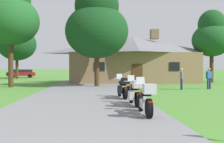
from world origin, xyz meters
name	(u,v)px	position (x,y,z in m)	size (l,w,h in m)	color
ground_plane	(88,88)	(0.00, 20.00, 0.00)	(500.00, 500.00, 0.00)	#4C8433
asphalt_driveway	(87,89)	(0.00, 18.00, 0.03)	(6.40, 80.00, 0.06)	slate
motorcycle_yellow_nearest_to_camera	(145,99)	(2.37, 6.58, 0.62)	(0.66, 2.08, 1.30)	black
motorcycle_red_second_in_row	(135,93)	(2.36, 8.87, 0.61)	(0.76, 2.08, 1.30)	black
motorcycle_black_farthest_in_row	(123,88)	(2.14, 11.73, 0.61)	(0.86, 2.08, 1.30)	black
stone_lodge	(133,59)	(5.00, 28.09, 2.69)	(14.83, 6.88, 6.13)	#896B4C
bystander_blue_shirt_near_lodge	(209,77)	(9.67, 18.09, 0.95)	(0.55, 0.26, 1.69)	navy
bystander_gray_shirt_beside_signpost	(182,78)	(7.32, 17.70, 0.93)	(0.26, 0.55, 1.67)	navy
tree_left_near	(11,14)	(-6.73, 21.34, 6.37)	(4.97, 4.97, 9.65)	#422D19
tree_right_of_lodge	(212,35)	(14.13, 27.59, 5.43)	(4.50, 4.50, 8.40)	#422D19
tree_left_far	(17,40)	(-11.24, 39.01, 5.95)	(5.80, 5.80, 9.76)	#422D19
tree_by_lodge_front	(97,24)	(0.80, 21.26, 5.60)	(5.61, 5.61, 9.28)	#422D19
parked_red_suv_far_left	(22,73)	(-11.84, 43.95, 0.78)	(4.83, 2.55, 1.40)	maroon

